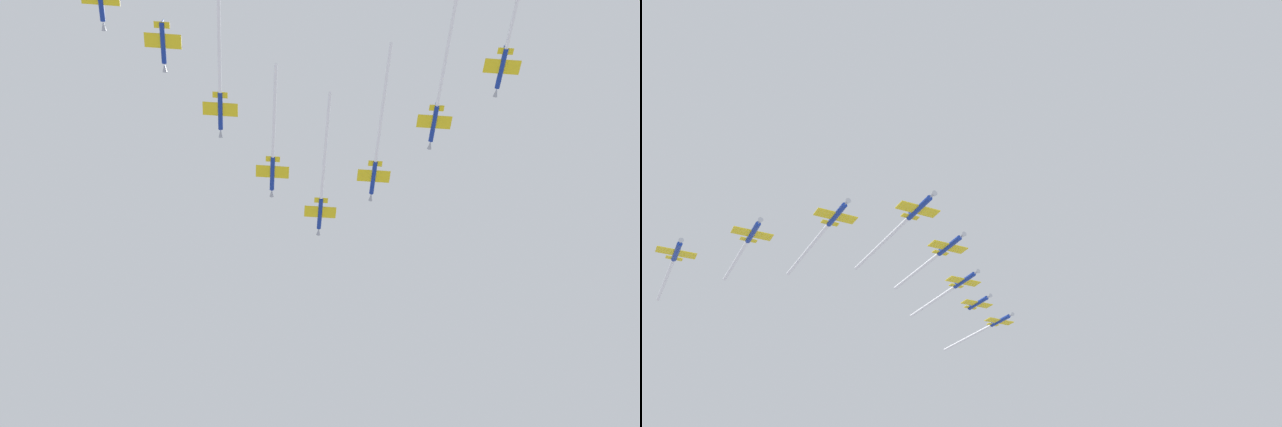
{
  "view_description": "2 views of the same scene",
  "coord_description": "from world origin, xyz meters",
  "views": [
    {
      "loc": [
        117.32,
        18.87,
        3.14
      ],
      "look_at": [
        18.28,
        -7.38,
        162.05
      ],
      "focal_mm": 35.64,
      "sensor_mm": 36.0,
      "label": 1
    },
    {
      "loc": [
        -104.4,
        5.61,
        94.92
      ],
      "look_at": [
        21.66,
        -17.68,
        163.48
      ],
      "focal_mm": 35.59,
      "sensor_mm": 36.0,
      "label": 2
    }
  ],
  "objects": [
    {
      "name": "jet_starboard_outer",
      "position": [
        46.17,
        32.88,
        162.45
      ],
      "size": [
        39.63,
        16.23,
        2.77
      ],
      "rotation": [
        0.0,
        0.0,
        1.9
      ],
      "color": "navy"
    },
    {
      "name": "jet_lead",
      "position": [
        27.83,
        -4.12,
        162.06
      ],
      "size": [
        44.03,
        17.73,
        2.77
      ],
      "rotation": [
        0.0,
        0.0,
        1.9
      ],
      "color": "navy"
    },
    {
      "name": "jet_starboard_inner",
      "position": [
        35.9,
        14.0,
        162.61
      ],
      "size": [
        45.21,
        18.13,
        2.77
      ],
      "rotation": [
        0.0,
        0.0,
        1.9
      ],
      "color": "navy"
    },
    {
      "name": "jet_port_outer",
      "position": [
        65.2,
        -22.13,
        161.68
      ],
      "size": [
        40.28,
        16.45,
        2.77
      ],
      "rotation": [
        0.0,
        0.0,
        1.9
      ],
      "color": "navy"
    },
    {
      "name": "jet_port_inner",
      "position": [
        42.6,
        -14.46,
        161.51
      ],
      "size": [
        38.35,
        15.8,
        2.77
      ],
      "rotation": [
        0.0,
        0.0,
        1.9
      ],
      "color": "navy"
    },
    {
      "name": "jet_center_rear",
      "position": [
        77.84,
        -33.19,
        163.11
      ],
      "size": [
        13.28,
        10.15,
        2.77
      ],
      "rotation": [
        0.0,
        0.0,
        1.9
      ],
      "color": "navy"
    },
    {
      "name": "jet_port_trail",
      "position": [
        59.66,
        52.85,
        161.02
      ],
      "size": [
        44.48,
        17.88,
        2.77
      ],
      "rotation": [
        0.0,
        0.0,
        1.9
      ],
      "color": "navy"
    }
  ]
}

